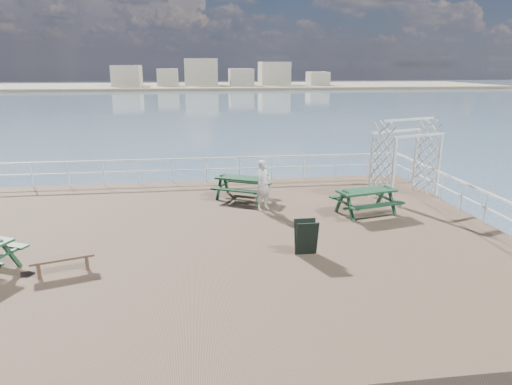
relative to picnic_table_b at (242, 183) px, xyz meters
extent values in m
cube|color=brown|center=(-1.28, -4.01, -0.76)|extent=(18.00, 14.00, 0.30)
plane|color=#3C4F65|center=(-1.28, 35.99, -2.61)|extent=(300.00, 300.00, 0.00)
cube|color=tan|center=(13.72, 130.99, -2.21)|extent=(160.00, 40.00, 0.80)
cube|color=beige|center=(-21.28, 127.99, 1.19)|extent=(8.00, 8.00, 6.00)
cube|color=beige|center=(-9.28, 127.99, 0.69)|extent=(6.00, 8.00, 5.00)
cube|color=beige|center=(0.72, 127.99, 2.19)|extent=(10.00, 8.00, 8.00)
cube|color=beige|center=(12.72, 127.99, 0.69)|extent=(7.00, 8.00, 5.00)
cube|color=beige|center=(23.72, 127.99, 1.69)|extent=(9.00, 8.00, 7.00)
cube|color=beige|center=(36.72, 127.99, 0.19)|extent=(6.00, 8.00, 4.00)
cylinder|color=brown|center=(-8.78, 1.49, -1.96)|extent=(0.36, 0.36, 2.10)
cylinder|color=brown|center=(6.22, 1.49, -1.96)|extent=(0.36, 0.36, 2.10)
cube|color=white|center=(-1.28, 2.84, 0.44)|extent=(17.70, 0.07, 0.07)
cube|color=white|center=(-1.28, 2.84, -0.06)|extent=(17.70, 0.05, 0.05)
cube|color=white|center=(7.57, -4.01, 0.44)|extent=(0.07, 13.70, 0.07)
cube|color=white|center=(7.57, -4.01, -0.06)|extent=(0.05, 13.70, 0.05)
cube|color=#14381F|center=(0.00, 0.00, 0.20)|extent=(2.09, 1.58, 0.07)
cube|color=#14381F|center=(0.30, 0.58, -0.12)|extent=(1.87, 1.15, 0.05)
cube|color=#14381F|center=(-0.30, -0.58, -0.12)|extent=(1.87, 1.15, 0.05)
cube|color=#14381F|center=(-0.72, 0.38, -0.14)|extent=(0.81, 1.44, 0.07)
cube|color=#14381F|center=(0.72, -0.38, -0.14)|extent=(0.81, 1.44, 0.07)
cube|color=#14381F|center=(-0.57, 0.67, -0.20)|extent=(0.34, 0.54, 0.95)
cube|color=#14381F|center=(-0.88, 0.09, -0.20)|extent=(0.34, 0.54, 0.95)
cube|color=#14381F|center=(0.88, -0.09, -0.20)|extent=(0.34, 0.54, 0.95)
cube|color=#14381F|center=(0.57, -0.67, -0.20)|extent=(0.34, 0.54, 0.95)
cube|color=#14381F|center=(0.00, 0.00, -0.34)|extent=(1.59, 0.88, 0.07)
cube|color=#14381F|center=(4.09, -2.50, 0.22)|extent=(2.15, 1.23, 0.07)
cube|color=#14381F|center=(3.94, -1.84, -0.10)|extent=(2.04, 0.74, 0.06)
cube|color=#14381F|center=(4.24, -3.15, -0.10)|extent=(2.04, 0.74, 0.06)
cube|color=#14381F|center=(3.27, -2.69, -0.13)|extent=(0.46, 1.61, 0.07)
cube|color=#14381F|center=(4.91, -2.30, -0.13)|extent=(0.46, 1.61, 0.07)
cube|color=#14381F|center=(3.19, -2.36, -0.18)|extent=(0.22, 0.59, 0.99)
cube|color=#14381F|center=(3.34, -3.02, -0.18)|extent=(0.22, 0.59, 0.99)
cube|color=#14381F|center=(4.84, -1.97, -0.18)|extent=(0.22, 0.59, 0.99)
cube|color=#14381F|center=(4.99, -2.63, -0.18)|extent=(0.22, 0.59, 0.99)
cube|color=#14381F|center=(4.09, -2.50, -0.33)|extent=(1.78, 0.50, 0.07)
cube|color=#14381F|center=(-6.62, -5.91, -0.14)|extent=(0.77, 1.47, 0.07)
cube|color=#14381F|center=(-6.47, -5.61, -0.19)|extent=(0.33, 0.55, 0.96)
cube|color=brown|center=(-5.12, -6.00, -0.21)|extent=(1.53, 0.79, 0.06)
cube|color=brown|center=(-5.66, -6.16, -0.42)|extent=(0.17, 0.33, 0.37)
cube|color=brown|center=(-4.59, -5.83, -0.42)|extent=(0.17, 0.33, 0.37)
cube|color=white|center=(5.44, -1.56, 0.63)|extent=(0.12, 0.12, 2.47)
cube|color=white|center=(5.05, -0.39, 0.63)|extent=(0.12, 0.12, 2.47)
cube|color=white|center=(7.59, -0.86, 0.63)|extent=(0.12, 0.12, 2.47)
cube|color=white|center=(7.21, 0.32, 0.63)|extent=(0.12, 0.12, 2.47)
cube|color=white|center=(6.51, -1.21, 1.90)|extent=(2.38, 0.85, 0.08)
cube|color=white|center=(6.13, -0.03, 1.90)|extent=(2.38, 0.85, 0.08)
cube|color=white|center=(6.32, -0.62, 2.43)|extent=(2.37, 0.84, 0.07)
cube|color=black|center=(1.18, -5.76, -0.13)|extent=(0.60, 0.25, 0.99)
cube|color=black|center=(1.18, -5.56, -0.13)|extent=(0.60, 0.25, 0.99)
imported|color=silver|center=(0.62, -1.55, 0.30)|extent=(0.79, 0.74, 1.81)
camera|label=1|loc=(-1.72, -17.04, 4.44)|focal=32.00mm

